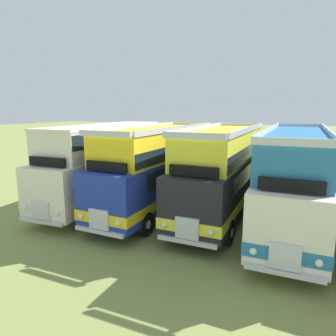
{
  "coord_description": "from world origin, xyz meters",
  "views": [
    {
      "loc": [
        -1.65,
        -14.64,
        5.32
      ],
      "look_at": [
        -8.15,
        0.67,
        2.14
      ],
      "focal_mm": 32.74,
      "sensor_mm": 36.0,
      "label": 1
    }
  ],
  "objects": [
    {
      "name": "rope_fence_line",
      "position": [
        0.0,
        10.02,
        0.73
      ],
      "size": [
        29.53,
        0.08,
        1.05
      ],
      "color": "#8C704C",
      "rests_on": "ground"
    },
    {
      "name": "bus_second_in_row",
      "position": [
        -8.37,
        0.09,
        2.36
      ],
      "size": [
        2.96,
        10.58,
        4.52
      ],
      "color": "#1E339E",
      "rests_on": "ground"
    },
    {
      "name": "bus_fourth_in_row",
      "position": [
        -1.67,
        0.18,
        2.36
      ],
      "size": [
        2.73,
        11.63,
        4.52
      ],
      "color": "silver",
      "rests_on": "ground"
    },
    {
      "name": "ground_plane",
      "position": [
        0.0,
        0.0,
        0.0
      ],
      "size": [
        200.0,
        200.0,
        0.0
      ],
      "primitive_type": "plane",
      "color": "olive"
    },
    {
      "name": "bus_third_in_row",
      "position": [
        -5.02,
        0.31,
        2.36
      ],
      "size": [
        2.72,
        10.01,
        4.52
      ],
      "color": "black",
      "rests_on": "ground"
    },
    {
      "name": "bus_first_in_row",
      "position": [
        -11.73,
        -0.04,
        2.47
      ],
      "size": [
        2.89,
        10.39,
        4.49
      ],
      "color": "silver",
      "rests_on": "ground"
    }
  ]
}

